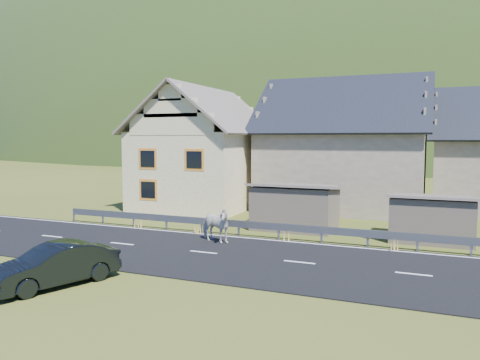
% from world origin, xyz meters
% --- Properties ---
extents(ground, '(160.00, 160.00, 0.00)m').
position_xyz_m(ground, '(0.00, 0.00, 0.00)').
color(ground, '#334213').
rests_on(ground, ground).
extents(road, '(60.00, 7.00, 0.04)m').
position_xyz_m(road, '(0.00, 0.00, 0.02)').
color(road, black).
rests_on(road, ground).
extents(lane_markings, '(60.00, 6.60, 0.01)m').
position_xyz_m(lane_markings, '(0.00, 0.00, 0.04)').
color(lane_markings, silver).
rests_on(lane_markings, road).
extents(guardrail, '(28.10, 0.09, 0.75)m').
position_xyz_m(guardrail, '(-0.00, 3.68, 0.56)').
color(guardrail, '#93969B').
rests_on(guardrail, ground).
extents(shed_left, '(4.30, 3.30, 2.40)m').
position_xyz_m(shed_left, '(-2.00, 6.50, 1.10)').
color(shed_left, '#6D6050').
rests_on(shed_left, ground).
extents(shed_right, '(3.80, 2.90, 2.20)m').
position_xyz_m(shed_right, '(4.50, 6.00, 1.00)').
color(shed_right, '#6D6050').
rests_on(shed_right, ground).
extents(house_cream, '(7.80, 9.80, 8.30)m').
position_xyz_m(house_cream, '(-10.00, 12.00, 4.36)').
color(house_cream, '#FFEFB1').
rests_on(house_cream, ground).
extents(house_stone_a, '(10.80, 9.80, 8.90)m').
position_xyz_m(house_stone_a, '(-1.00, 15.00, 4.63)').
color(house_stone_a, '#A0957F').
rests_on(house_stone_a, ground).
extents(mountain, '(440.00, 280.00, 260.00)m').
position_xyz_m(mountain, '(5.00, 180.00, -20.00)').
color(mountain, '#1D3C11').
rests_on(mountain, ground).
extents(conifer_patch, '(76.00, 50.00, 28.00)m').
position_xyz_m(conifer_patch, '(-55.00, 110.00, 6.00)').
color(conifer_patch, black).
rests_on(conifer_patch, ground).
extents(horse, '(1.45, 2.05, 1.58)m').
position_xyz_m(horse, '(-4.42, 1.89, 0.83)').
color(horse, beige).
rests_on(horse, road).
extents(car, '(2.67, 4.22, 1.31)m').
position_xyz_m(car, '(-6.45, -5.52, 0.66)').
color(car, black).
rests_on(car, ground).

